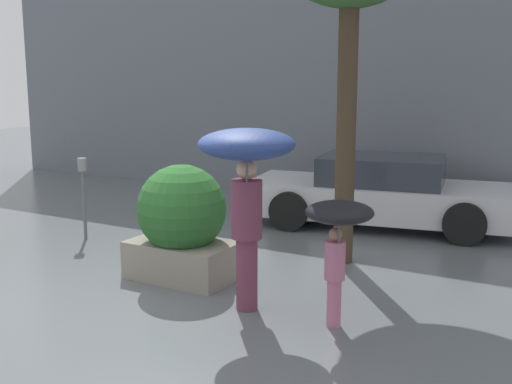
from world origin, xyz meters
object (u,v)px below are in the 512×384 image
person_adult (247,169)px  person_child (338,227)px  parking_meter (83,181)px  parked_car_near (381,193)px  planter_box (182,223)px

person_adult → person_child: size_ratio=1.51×
person_adult → parking_meter: 4.12m
parked_car_near → parking_meter: 4.90m
planter_box → parked_car_near: (1.23, 3.98, -0.16)m
planter_box → parked_car_near: 4.17m
person_child → person_adult: bearing=-130.1°
parked_car_near → person_child: bearing=-177.2°
parking_meter → person_child: bearing=-15.8°
person_child → parking_meter: 5.01m
planter_box → person_child: planter_box is taller
person_child → parking_meter: person_child is taller
person_child → parking_meter: (-4.82, 1.36, -0.15)m
person_child → parked_car_near: person_child is taller
parked_car_near → parking_meter: size_ratio=3.65×
planter_box → person_child: 2.43m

